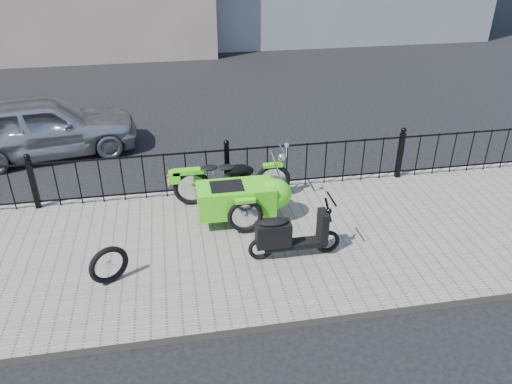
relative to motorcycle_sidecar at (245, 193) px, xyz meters
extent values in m
plane|color=black|center=(-0.18, -0.31, -0.59)|extent=(120.00, 120.00, 0.00)
cube|color=slate|center=(-0.18, -0.81, -0.53)|extent=(30.00, 3.80, 0.12)
cube|color=gray|center=(-0.18, 1.13, -0.53)|extent=(30.00, 0.10, 0.12)
cylinder|color=black|center=(-0.18, 0.99, 0.40)|extent=(14.00, 0.04, 0.04)
cylinder|color=black|center=(-0.18, 0.99, -0.35)|extent=(14.00, 0.04, 0.04)
cube|color=black|center=(-3.68, 0.99, 0.01)|extent=(0.09, 0.09, 0.96)
sphere|color=black|center=(-3.68, 0.99, 0.55)|extent=(0.11, 0.11, 0.11)
cube|color=black|center=(-0.18, 0.99, 0.01)|extent=(0.09, 0.09, 0.96)
sphere|color=black|center=(-0.18, 0.99, 0.55)|extent=(0.11, 0.11, 0.11)
cube|color=black|center=(3.32, 0.99, 0.01)|extent=(0.09, 0.09, 0.96)
sphere|color=black|center=(3.32, 0.99, 0.55)|extent=(0.11, 0.11, 0.11)
torus|color=black|center=(0.62, 0.61, -0.13)|extent=(0.69, 0.09, 0.69)
torus|color=black|center=(-0.88, 0.61, -0.13)|extent=(0.69, 0.09, 0.69)
torus|color=black|center=(-0.08, -0.53, -0.13)|extent=(0.60, 0.08, 0.60)
cube|color=gray|center=(-0.13, 0.61, -0.11)|extent=(0.34, 0.22, 0.24)
cylinder|color=black|center=(-0.13, 0.61, -0.18)|extent=(1.40, 0.04, 0.04)
ellipsoid|color=black|center=(-0.01, 0.61, 0.13)|extent=(0.54, 0.29, 0.26)
cylinder|color=silver|center=(0.80, 0.61, 0.49)|extent=(0.03, 0.56, 0.03)
cylinder|color=silver|center=(0.68, 0.61, 0.18)|extent=(0.25, 0.04, 0.59)
sphere|color=silver|center=(0.78, 0.61, 0.35)|extent=(0.15, 0.15, 0.15)
cube|color=#4DE11A|center=(0.62, 0.61, 0.20)|extent=(0.36, 0.12, 0.06)
cube|color=#4DE11A|center=(-0.93, 0.61, 0.21)|extent=(0.55, 0.16, 0.08)
ellipsoid|color=black|center=(-0.23, 0.61, 0.23)|extent=(0.31, 0.22, 0.08)
ellipsoid|color=black|center=(-0.55, 0.61, 0.25)|extent=(0.31, 0.22, 0.08)
sphere|color=red|center=(-1.28, 0.61, 0.15)|extent=(0.07, 0.07, 0.07)
cube|color=yellow|center=(-1.30, 0.71, -0.03)|extent=(0.02, 0.14, 0.10)
cube|color=#4DE11A|center=(-0.18, -0.14, 0.00)|extent=(1.30, 0.62, 0.50)
ellipsoid|color=#4DE11A|center=(0.47, -0.14, 0.02)|extent=(0.65, 0.60, 0.54)
cube|color=black|center=(-0.33, -0.14, 0.23)|extent=(0.55, 0.43, 0.06)
cube|color=#4DE11A|center=(-0.08, -0.53, 0.16)|extent=(0.34, 0.11, 0.06)
torus|color=black|center=(1.11, -1.28, -0.28)|extent=(0.40, 0.07, 0.40)
torus|color=black|center=(0.04, -1.28, -0.28)|extent=(0.40, 0.07, 0.40)
cube|color=black|center=(0.58, -1.28, -0.26)|extent=(0.97, 0.21, 0.10)
cube|color=black|center=(0.24, -1.28, -0.04)|extent=(0.53, 0.25, 0.39)
ellipsoid|color=black|center=(0.24, -1.28, 0.19)|extent=(0.46, 0.23, 0.09)
cube|color=black|center=(1.02, -1.28, 0.01)|extent=(0.12, 0.29, 0.53)
cylinder|color=black|center=(1.08, -1.28, 0.30)|extent=(0.15, 0.04, 0.43)
cylinder|color=black|center=(1.12, -1.28, 0.50)|extent=(0.03, 0.43, 0.03)
torus|color=black|center=(-2.21, -1.43, -0.18)|extent=(0.57, 0.36, 0.60)
imported|color=#A1A3A8|center=(-3.95, 3.69, 0.08)|extent=(4.20, 2.26, 1.36)
camera|label=1|loc=(-1.14, -7.47, 4.21)|focal=35.00mm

